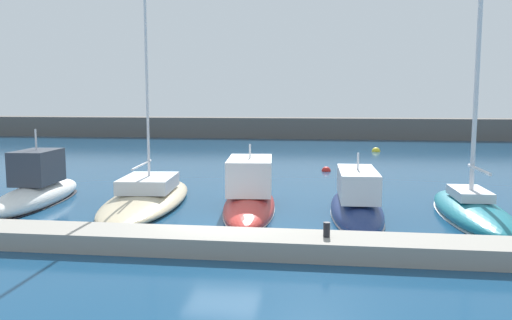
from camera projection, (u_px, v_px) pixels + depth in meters
The scene contains 12 objects.
ground_plane at pixel (222, 234), 17.68m from camera, with size 120.00×120.00×0.00m, color navy.
dock_pier at pixel (209, 242), 15.68m from camera, with size 23.28×1.70×0.58m, color gray.
breakwater_seawall at pixel (295, 128), 60.59m from camera, with size 108.00×3.67×2.38m, color #5B5651.
motorboat_white_nearest at pixel (37, 189), 22.73m from camera, with size 2.37×7.52×3.55m.
sailboat_sand_second at pixel (147, 195), 22.80m from camera, with size 4.10×10.38×21.04m.
motorboat_red_third at pixel (250, 195), 21.93m from camera, with size 2.99×8.65×3.08m.
motorboat_navy_fourth at pixel (356, 204), 20.50m from camera, with size 2.19×7.72×2.94m.
sailboat_teal_fifth at pixel (472, 208), 20.10m from camera, with size 2.37×8.24×13.33m.
mooring_buoy_yellow at pixel (376, 152), 45.11m from camera, with size 0.74×0.74×0.74m, color yellow.
mooring_buoy_red at pixel (326, 171), 32.97m from camera, with size 0.59×0.59×0.59m, color red.
mooring_buoy_white at pixel (262, 162), 37.88m from camera, with size 0.82×0.82×0.82m, color white.
dock_bollard at pixel (327, 230), 15.16m from camera, with size 0.20×0.20×0.44m, color black.
Camera 1 is at (3.45, -16.94, 4.64)m, focal length 36.14 mm.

